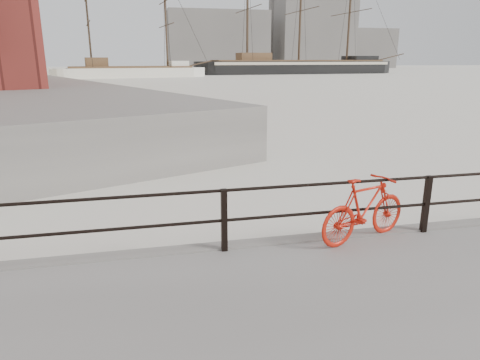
{
  "coord_description": "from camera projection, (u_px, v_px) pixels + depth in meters",
  "views": [
    {
      "loc": [
        -4.59,
        -6.18,
        3.23
      ],
      "look_at": [
        -2.88,
        1.5,
        1.0
      ],
      "focal_mm": 32.0,
      "sensor_mm": 36.0,
      "label": 1
    }
  ],
  "objects": [
    {
      "name": "ground",
      "position": [
        415.0,
        246.0,
        7.65
      ],
      "size": [
        400.0,
        400.0,
        0.0
      ],
      "primitive_type": "plane",
      "color": "white",
      "rests_on": "ground"
    },
    {
      "name": "guardrail",
      "position": [
        426.0,
        204.0,
        7.28
      ],
      "size": [
        28.0,
        0.1,
        1.0
      ],
      "primitive_type": null,
      "color": "black",
      "rests_on": "promenade"
    },
    {
      "name": "bicycle",
      "position": [
        365.0,
        209.0,
        6.92
      ],
      "size": [
        1.79,
        0.83,
        1.09
      ],
      "primitive_type": "imported",
      "rotation": [
        0.0,
        0.0,
        0.32
      ],
      "color": "red",
      "rests_on": "promenade"
    },
    {
      "name": "barque_black",
      "position": [
        298.0,
        74.0,
        97.3
      ],
      "size": [
        54.95,
        21.64,
        30.86
      ],
      "primitive_type": null,
      "rotation": [
        0.0,
        0.0,
        0.08
      ],
      "color": "black",
      "rests_on": "ground"
    },
    {
      "name": "schooner_mid",
      "position": [
        132.0,
        77.0,
        77.62
      ],
      "size": [
        30.98,
        16.75,
        21.13
      ],
      "primitive_type": null,
      "rotation": [
        0.0,
        0.0,
        0.15
      ],
      "color": "white",
      "rests_on": "ground"
    },
    {
      "name": "industrial_west",
      "position": [
        217.0,
        41.0,
        140.85
      ],
      "size": [
        32.0,
        18.0,
        18.0
      ],
      "primitive_type": "cube",
      "color": "gray",
      "rests_on": "ground"
    },
    {
      "name": "industrial_mid",
      "position": [
        311.0,
        33.0,
        152.03
      ],
      "size": [
        26.0,
        20.0,
        24.0
      ],
      "primitive_type": "cube",
      "color": "gray",
      "rests_on": "ground"
    },
    {
      "name": "industrial_east",
      "position": [
        362.0,
        49.0,
        162.89
      ],
      "size": [
        20.0,
        16.0,
        14.0
      ],
      "primitive_type": "cube",
      "color": "gray",
      "rests_on": "ground"
    },
    {
      "name": "smokestack",
      "position": [
        273.0,
        4.0,
        151.28
      ],
      "size": [
        2.8,
        2.8,
        44.0
      ],
      "primitive_type": "cylinder",
      "color": "gray",
      "rests_on": "ground"
    }
  ]
}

